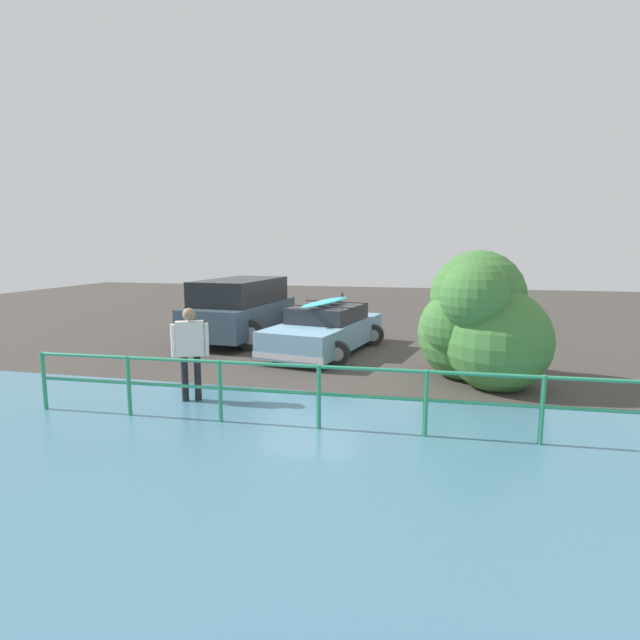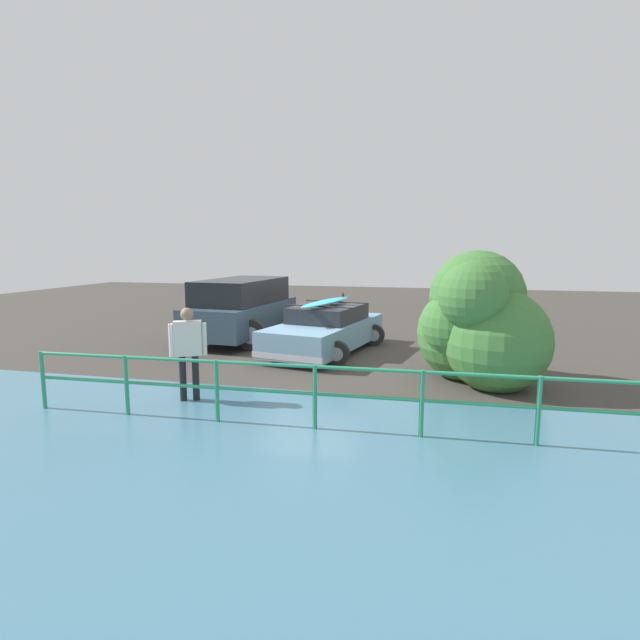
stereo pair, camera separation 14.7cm
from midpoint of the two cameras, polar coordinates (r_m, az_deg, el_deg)
ground_plane at (r=13.16m, az=-0.91°, el=-3.97°), size 44.00×44.00×0.02m
sedan_car at (r=13.39m, az=0.98°, el=-1.09°), size 2.93×4.69×1.52m
suv_car at (r=15.15m, az=-8.63°, el=1.30°), size 2.96×4.56×1.85m
person_bystander at (r=9.37m, az=-14.41°, el=-2.81°), size 0.61×0.39×1.72m
railing_fence at (r=7.75m, az=-0.04°, el=-7.60°), size 9.78×0.36×1.02m
bush_near_left at (r=10.82m, az=17.87°, el=-0.32°), size 2.66×2.85×2.85m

